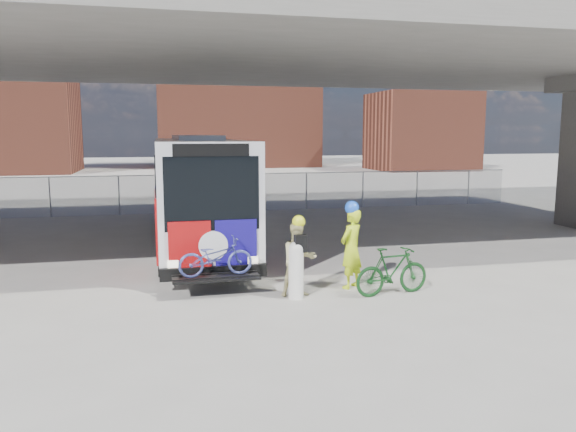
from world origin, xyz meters
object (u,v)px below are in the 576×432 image
object	(u,v)px
cyclist_hivis	(351,246)
cyclist_tan	(299,258)
bollard	(296,268)
bike_parked	(392,271)
bus	(195,182)

from	to	relation	value
cyclist_hivis	cyclist_tan	xyz separation A→B (m)	(-1.42, -0.41, -0.14)
bollard	bike_parked	bearing A→B (deg)	-6.18
bike_parked	cyclist_tan	bearing A→B (deg)	70.92
bus	cyclist_tan	distance (m)	7.34
cyclist_hivis	bike_parked	xyz separation A→B (m)	(0.73, -0.81, -0.46)
cyclist_tan	bike_parked	distance (m)	2.21
bus	bollard	xyz separation A→B (m)	(1.76, -7.16, -1.40)
bike_parked	bus	bearing A→B (deg)	20.08
cyclist_hivis	bike_parked	size ratio (longest dim) A/B	1.13
cyclist_hivis	cyclist_tan	world-z (taller)	cyclist_hivis
bollard	cyclist_tan	distance (m)	0.27
bike_parked	bollard	bearing A→B (deg)	75.42
bollard	cyclist_tan	bearing A→B (deg)	57.99
bus	cyclist_tan	world-z (taller)	bus
cyclist_hivis	bike_parked	distance (m)	1.18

